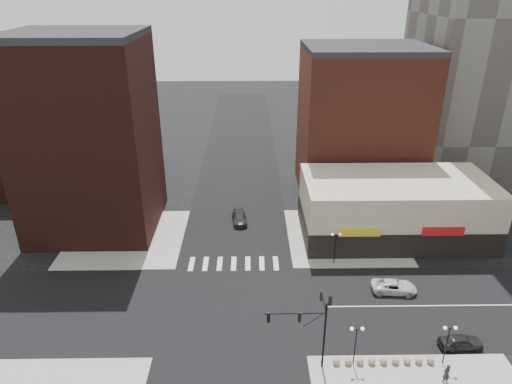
{
  "coord_description": "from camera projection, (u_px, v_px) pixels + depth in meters",
  "views": [
    {
      "loc": [
        1.92,
        -38.23,
        31.03
      ],
      "look_at": [
        2.55,
        5.07,
        11.0
      ],
      "focal_mm": 32.0,
      "sensor_mm": 36.0,
      "label": 1
    }
  ],
  "objects": [
    {
      "name": "bollard_row",
      "position": [
        384.0,
        361.0,
        40.43
      ],
      "size": [
        9.05,
        0.65,
        0.65
      ],
      "color": "gray",
      "rests_on": "sidewalk_se"
    },
    {
      "name": "dark_sedan_north",
      "position": [
        239.0,
        218.0,
        64.42
      ],
      "size": [
        2.43,
        4.93,
        1.38
      ],
      "primitive_type": "imported",
      "rotation": [
        0.0,
        0.0,
        0.11
      ],
      "color": "black",
      "rests_on": "ground"
    },
    {
      "name": "sidewalk_nw",
      "position": [
        127.0,
        238.0,
        60.64
      ],
      "size": [
        15.0,
        15.0,
        0.12
      ],
      "primitive_type": "cube",
      "color": "gray",
      "rests_on": "ground"
    },
    {
      "name": "street_lamp_se_b",
      "position": [
        449.0,
        335.0,
        39.31
      ],
      "size": [
        1.22,
        0.32,
        4.16
      ],
      "color": "black",
      "rests_on": "sidewalk_se"
    },
    {
      "name": "street_lamp_ne",
      "position": [
        336.0,
        240.0,
        53.73
      ],
      "size": [
        1.22,
        0.32,
        4.16
      ],
      "color": "black",
      "rests_on": "sidewalk_ne"
    },
    {
      "name": "ground",
      "position": [
        232.0,
        308.0,
        47.7
      ],
      "size": [
        240.0,
        240.0,
        0.0
      ],
      "primitive_type": "plane",
      "color": "black",
      "rests_on": "ground"
    },
    {
      "name": "traffic_signal",
      "position": [
        313.0,
        320.0,
        38.6
      ],
      "size": [
        5.59,
        3.09,
        7.77
      ],
      "color": "black",
      "rests_on": "ground"
    },
    {
      "name": "sidewalk_ne",
      "position": [
        344.0,
        236.0,
        61.02
      ],
      "size": [
        15.0,
        15.0,
        0.12
      ],
      "primitive_type": "cube",
      "color": "gray",
      "rests_on": "ground"
    },
    {
      "name": "building_nw_low",
      "position": [
        46.0,
        147.0,
        75.61
      ],
      "size": [
        20.0,
        18.0,
        12.0
      ],
      "primitive_type": "cube",
      "color": "#361711",
      "rests_on": "ground"
    },
    {
      "name": "white_suv",
      "position": [
        394.0,
        287.0,
        49.9
      ],
      "size": [
        5.02,
        2.64,
        1.35
      ],
      "primitive_type": "imported",
      "rotation": [
        0.0,
        0.0,
        1.49
      ],
      "color": "silver",
      "rests_on": "ground"
    },
    {
      "name": "building_ne_row",
      "position": [
        394.0,
        212.0,
        60.2
      ],
      "size": [
        24.2,
        12.2,
        8.0
      ],
      "color": "beige",
      "rests_on": "ground"
    },
    {
      "name": "pedestrian",
      "position": [
        446.0,
        373.0,
        38.33
      ],
      "size": [
        0.8,
        0.64,
        1.91
      ],
      "primitive_type": "imported",
      "rotation": [
        0.0,
        0.0,
        3.44
      ],
      "color": "#242227",
      "rests_on": "sidewalk_se"
    },
    {
      "name": "street_lamp_se_a",
      "position": [
        356.0,
        336.0,
        39.2
      ],
      "size": [
        1.22,
        0.32,
        4.16
      ],
      "color": "black",
      "rests_on": "sidewalk_se"
    },
    {
      "name": "dark_sedan_east",
      "position": [
        461.0,
        342.0,
        42.25
      ],
      "size": [
        4.06,
        1.78,
        1.36
      ],
      "primitive_type": "imported",
      "rotation": [
        0.0,
        0.0,
        1.62
      ],
      "color": "black",
      "rests_on": "ground"
    },
    {
      "name": "road_ns",
      "position": [
        232.0,
        308.0,
        47.69
      ],
      "size": [
        14.0,
        200.0,
        0.02
      ],
      "primitive_type": "cube",
      "color": "black",
      "rests_on": "ground"
    },
    {
      "name": "building_nw",
      "position": [
        88.0,
        139.0,
        58.99
      ],
      "size": [
        16.0,
        15.0,
        25.0
      ],
      "primitive_type": "cube",
      "color": "#361711",
      "rests_on": "ground"
    },
    {
      "name": "building_ne_midrise",
      "position": [
        360.0,
        125.0,
        70.1
      ],
      "size": [
        18.0,
        15.0,
        22.0
      ],
      "primitive_type": "cube",
      "color": "maroon",
      "rests_on": "ground"
    },
    {
      "name": "road_ew",
      "position": [
        232.0,
        308.0,
        47.69
      ],
      "size": [
        200.0,
        14.0,
        0.02
      ],
      "primitive_type": "cube",
      "color": "black",
      "rests_on": "ground"
    }
  ]
}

